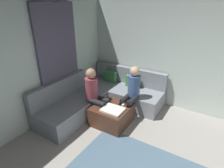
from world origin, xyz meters
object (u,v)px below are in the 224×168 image
at_px(ottoman, 112,115).
at_px(person_on_couch_back, 132,90).
at_px(sectional_couch, 102,97).
at_px(coffee_mug, 108,99).
at_px(person_on_couch_side, 95,92).
at_px(game_remote, 124,104).

bearing_deg(ottoman, person_on_couch_back, 66.47).
xyz_separation_m(sectional_couch, person_on_couch_back, (0.80, 0.06, 0.38)).
xyz_separation_m(coffee_mug, person_on_couch_side, (-0.21, -0.20, 0.19)).
distance_m(coffee_mug, person_on_couch_side, 0.34).
distance_m(coffee_mug, game_remote, 0.40).
bearing_deg(person_on_couch_side, coffee_mug, 133.51).
distance_m(sectional_couch, game_remote, 0.80).
height_order(ottoman, person_on_couch_side, person_on_couch_side).
distance_m(coffee_mug, person_on_couch_back, 0.58).
xyz_separation_m(sectional_couch, ottoman, (0.57, -0.45, -0.07)).
bearing_deg(coffee_mug, person_on_couch_back, 36.68).
bearing_deg(person_on_couch_side, ottoman, 92.06).
height_order(coffee_mug, person_on_couch_side, person_on_couch_side).
xyz_separation_m(game_remote, person_on_couch_side, (-0.61, -0.24, 0.23)).
relative_size(sectional_couch, coffee_mug, 26.84).
bearing_deg(person_on_couch_back, person_on_couch_side, 39.01).
xyz_separation_m(person_on_couch_back, person_on_couch_side, (-0.65, -0.52, 0.00)).
bearing_deg(person_on_couch_back, game_remote, 81.81).
height_order(ottoman, person_on_couch_back, person_on_couch_back).
relative_size(sectional_couch, game_remote, 17.00).
bearing_deg(person_on_couch_side, sectional_couch, -162.53).
height_order(person_on_couch_back, person_on_couch_side, same).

